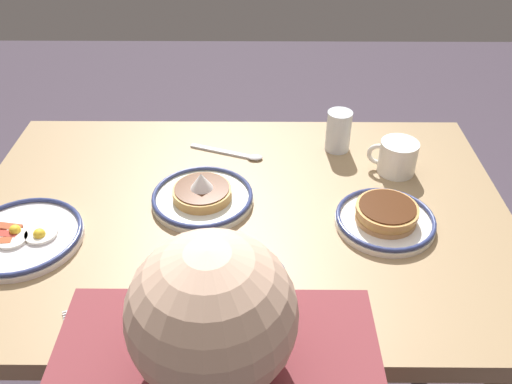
{
  "coord_description": "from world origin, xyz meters",
  "views": [
    {
      "loc": [
        -0.05,
        0.97,
        1.52
      ],
      "look_at": [
        -0.04,
        -0.03,
        0.77
      ],
      "focal_mm": 37.63,
      "sensor_mm": 36.0,
      "label": 1
    }
  ],
  "objects": [
    {
      "name": "tea_spoon",
      "position": [
        0.01,
        -0.24,
        0.75
      ],
      "size": [
        0.2,
        0.08,
        0.01
      ],
      "color": "silver",
      "rests_on": "dining_table"
    },
    {
      "name": "plate_near_main",
      "position": [
        -0.33,
        0.05,
        0.76
      ],
      "size": [
        0.22,
        0.22,
        0.05
      ],
      "color": "white",
      "rests_on": "dining_table"
    },
    {
      "name": "dining_table",
      "position": [
        0.0,
        0.0,
        0.67
      ],
      "size": [
        1.26,
        0.84,
        0.74
      ],
      "color": "#997C56",
      "rests_on": "ground_plane"
    },
    {
      "name": "coffee_mug",
      "position": [
        -0.39,
        -0.17,
        0.79
      ],
      "size": [
        0.12,
        0.1,
        0.09
      ],
      "color": "white",
      "rests_on": "dining_table"
    },
    {
      "name": "plate_center_pancakes",
      "position": [
        -0.0,
        0.24,
        0.76
      ],
      "size": [
        0.2,
        0.2,
        0.05
      ],
      "color": "white",
      "rests_on": "dining_table"
    },
    {
      "name": "drinking_glass",
      "position": [
        -0.26,
        -0.27,
        0.79
      ],
      "size": [
        0.07,
        0.07,
        0.11
      ],
      "color": "silver",
      "rests_on": "dining_table"
    },
    {
      "name": "plate_far_side",
      "position": [
        0.09,
        -0.03,
        0.76
      ],
      "size": [
        0.24,
        0.24,
        0.08
      ],
      "color": "silver",
      "rests_on": "dining_table"
    },
    {
      "name": "plate_far_companion",
      "position": [
        0.46,
        0.11,
        0.75
      ],
      "size": [
        0.26,
        0.26,
        0.04
      ],
      "color": "white",
      "rests_on": "dining_table"
    },
    {
      "name": "fork_near",
      "position": [
        0.23,
        0.28,
        0.74
      ],
      "size": [
        0.17,
        0.09,
        0.01
      ],
      "color": "silver",
      "rests_on": "dining_table"
    }
  ]
}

